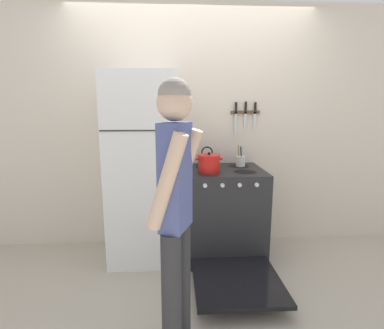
{
  "coord_description": "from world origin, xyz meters",
  "views": [
    {
      "loc": [
        -0.2,
        -3.2,
        1.5
      ],
      "look_at": [
        -0.03,
        -0.49,
        0.98
      ],
      "focal_mm": 28.0,
      "sensor_mm": 36.0,
      "label": 1
    }
  ],
  "objects_px": {
    "tea_kettle": "(207,161)",
    "person": "(176,206)",
    "refrigerator": "(144,169)",
    "utensil_jar": "(241,161)",
    "dutch_oven_pot": "(209,163)",
    "stove_range": "(224,214)"
  },
  "relations": [
    {
      "from": "tea_kettle",
      "to": "person",
      "type": "relative_size",
      "value": 0.13
    },
    {
      "from": "refrigerator",
      "to": "utensil_jar",
      "type": "distance_m",
      "value": 1.0
    },
    {
      "from": "utensil_jar",
      "to": "dutch_oven_pot",
      "type": "bearing_deg",
      "value": -142.53
    },
    {
      "from": "stove_range",
      "to": "tea_kettle",
      "type": "relative_size",
      "value": 6.64
    },
    {
      "from": "refrigerator",
      "to": "stove_range",
      "type": "bearing_deg",
      "value": -3.8
    },
    {
      "from": "stove_range",
      "to": "person",
      "type": "distance_m",
      "value": 1.38
    },
    {
      "from": "refrigerator",
      "to": "stove_range",
      "type": "relative_size",
      "value": 1.3
    },
    {
      "from": "tea_kettle",
      "to": "utensil_jar",
      "type": "relative_size",
      "value": 0.96
    },
    {
      "from": "dutch_oven_pot",
      "to": "person",
      "type": "height_order",
      "value": "person"
    },
    {
      "from": "dutch_oven_pot",
      "to": "person",
      "type": "xyz_separation_m",
      "value": [
        -0.32,
        -1.09,
        -0.04
      ]
    },
    {
      "from": "utensil_jar",
      "to": "person",
      "type": "relative_size",
      "value": 0.13
    },
    {
      "from": "dutch_oven_pot",
      "to": "utensil_jar",
      "type": "relative_size",
      "value": 1.17
    },
    {
      "from": "dutch_oven_pot",
      "to": "tea_kettle",
      "type": "xyz_separation_m",
      "value": [
        0.01,
        0.27,
        -0.02
      ]
    },
    {
      "from": "dutch_oven_pot",
      "to": "utensil_jar",
      "type": "distance_m",
      "value": 0.46
    },
    {
      "from": "dutch_oven_pot",
      "to": "tea_kettle",
      "type": "relative_size",
      "value": 1.22
    },
    {
      "from": "refrigerator",
      "to": "tea_kettle",
      "type": "distance_m",
      "value": 0.65
    },
    {
      "from": "dutch_oven_pot",
      "to": "stove_range",
      "type": "bearing_deg",
      "value": 29.68
    },
    {
      "from": "tea_kettle",
      "to": "person",
      "type": "distance_m",
      "value": 1.4
    },
    {
      "from": "refrigerator",
      "to": "dutch_oven_pot",
      "type": "bearing_deg",
      "value": -13.58
    },
    {
      "from": "dutch_oven_pot",
      "to": "person",
      "type": "distance_m",
      "value": 1.14
    },
    {
      "from": "refrigerator",
      "to": "dutch_oven_pot",
      "type": "xyz_separation_m",
      "value": [
        0.62,
        -0.15,
        0.08
      ]
    },
    {
      "from": "dutch_oven_pot",
      "to": "person",
      "type": "relative_size",
      "value": 0.15
    }
  ]
}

